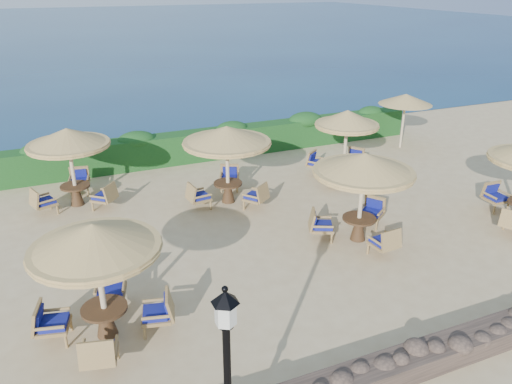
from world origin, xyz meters
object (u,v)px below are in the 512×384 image
cafe_set_1 (363,178)px  cafe_set_5 (346,136)px  cafe_set_3 (70,152)px  extra_parasol (406,99)px  cafe_set_4 (227,148)px  cafe_set_0 (98,263)px

cafe_set_1 → cafe_set_5: size_ratio=1.07×
cafe_set_5 → cafe_set_3: bearing=170.9°
extra_parasol → cafe_set_4: 9.50m
extra_parasol → cafe_set_0: bearing=-150.1°
cafe_set_5 → cafe_set_4: bearing=-176.9°
cafe_set_1 → cafe_set_3: bearing=141.8°
cafe_set_1 → cafe_set_3: 9.27m
extra_parasol → cafe_set_5: (-4.44, -2.28, -0.49)m
cafe_set_1 → cafe_set_3: (-7.28, 5.73, -0.05)m
cafe_set_4 → cafe_set_5: same height
cafe_set_1 → cafe_set_5: 4.75m
cafe_set_0 → cafe_set_5: (9.46, 5.70, -0.10)m
cafe_set_1 → cafe_set_4: (-2.55, 3.97, 0.02)m
cafe_set_0 → cafe_set_1: bearing=11.5°
extra_parasol → cafe_set_0: size_ratio=0.83×
cafe_set_0 → cafe_set_4: bearing=49.0°
cafe_set_1 → cafe_set_3: size_ratio=1.03×
cafe_set_4 → cafe_set_5: 4.73m
extra_parasol → cafe_set_5: bearing=-152.8°
cafe_set_0 → cafe_set_5: same height
cafe_set_1 → cafe_set_5: bearing=62.9°
extra_parasol → cafe_set_4: size_ratio=0.83×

